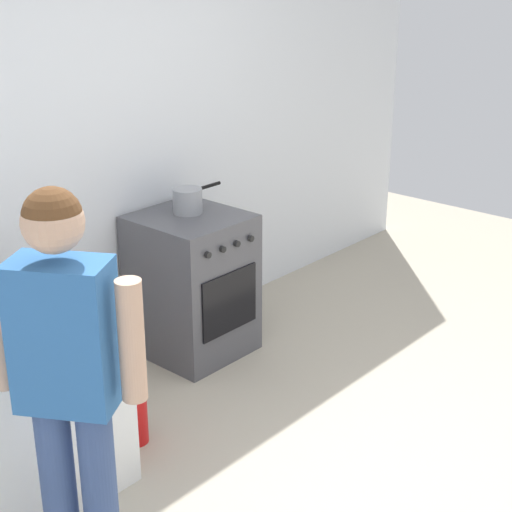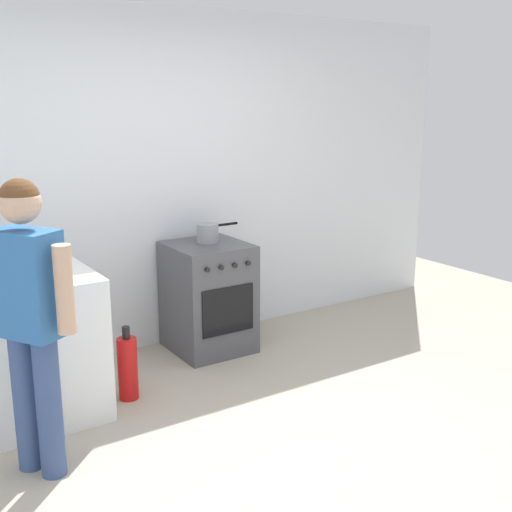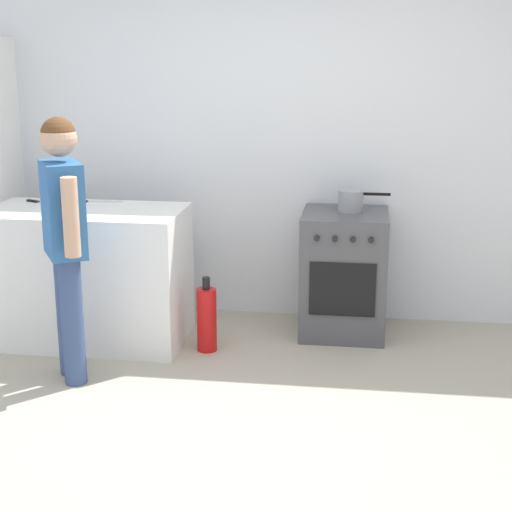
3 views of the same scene
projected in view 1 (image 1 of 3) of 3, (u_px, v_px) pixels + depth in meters
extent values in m
plane|color=#ADA38E|center=(383.00, 484.00, 3.55)|extent=(8.00, 8.00, 0.00)
cube|color=silver|center=(94.00, 139.00, 4.28)|extent=(6.00, 0.10, 2.60)
cube|color=#4C4C51|center=(192.00, 284.00, 4.62)|extent=(0.58, 0.60, 0.85)
cube|color=black|center=(230.00, 302.00, 4.44)|extent=(0.43, 0.01, 0.36)
cylinder|color=black|center=(188.00, 226.00, 4.30)|extent=(0.18, 0.18, 0.01)
cylinder|color=black|center=(220.00, 215.00, 4.48)|extent=(0.18, 0.18, 0.01)
cylinder|color=black|center=(158.00, 217.00, 4.45)|extent=(0.18, 0.18, 0.01)
cylinder|color=black|center=(191.00, 207.00, 4.63)|extent=(0.18, 0.18, 0.01)
cylinder|color=black|center=(208.00, 255.00, 4.19)|extent=(0.04, 0.02, 0.04)
cylinder|color=black|center=(223.00, 249.00, 4.27)|extent=(0.04, 0.02, 0.04)
cylinder|color=black|center=(237.00, 244.00, 4.35)|extent=(0.04, 0.02, 0.04)
cylinder|color=black|center=(251.00, 239.00, 4.43)|extent=(0.04, 0.02, 0.04)
cylinder|color=gray|center=(188.00, 201.00, 4.49)|extent=(0.17, 0.17, 0.15)
cylinder|color=black|center=(209.00, 186.00, 4.59)|extent=(0.18, 0.02, 0.02)
cylinder|color=#384C7A|center=(100.00, 496.00, 2.88)|extent=(0.13, 0.13, 0.77)
cylinder|color=#384C7A|center=(59.00, 491.00, 2.91)|extent=(0.13, 0.13, 0.77)
cube|color=#2D609E|center=(64.00, 335.00, 2.66)|extent=(0.35, 0.39, 0.54)
cylinder|color=tan|center=(132.00, 341.00, 2.62)|extent=(0.09, 0.09, 0.44)
sphere|color=tan|center=(53.00, 222.00, 2.51)|extent=(0.21, 0.21, 0.21)
sphere|color=brown|center=(52.00, 217.00, 2.50)|extent=(0.20, 0.20, 0.20)
cylinder|color=red|center=(133.00, 404.00, 3.79)|extent=(0.13, 0.13, 0.42)
cylinder|color=black|center=(130.00, 358.00, 3.70)|extent=(0.05, 0.05, 0.08)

